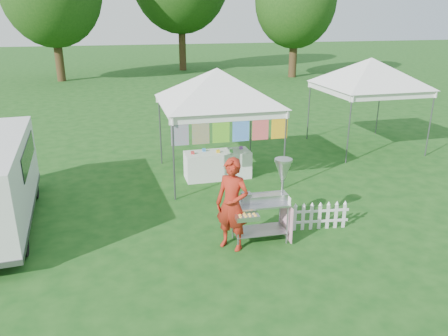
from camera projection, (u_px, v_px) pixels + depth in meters
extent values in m
plane|color=#144513|center=(256.00, 231.00, 9.22)|extent=(120.00, 120.00, 0.00)
cylinder|color=#59595E|center=(174.00, 159.00, 10.44)|extent=(0.04, 0.04, 2.10)
cylinder|color=#59595E|center=(285.00, 151.00, 11.10)|extent=(0.04, 0.04, 2.10)
cylinder|color=#59595E|center=(160.00, 130.00, 13.04)|extent=(0.04, 0.04, 2.10)
cylinder|color=#59595E|center=(251.00, 125.00, 13.70)|extent=(0.04, 0.04, 2.10)
cube|color=white|center=(231.00, 117.00, 10.46)|extent=(3.00, 0.03, 0.22)
cube|color=white|center=(206.00, 96.00, 13.05)|extent=(3.00, 0.03, 0.22)
pyramid|color=white|center=(217.00, 68.00, 11.42)|extent=(4.24, 4.24, 0.90)
cylinder|color=#59595E|center=(231.00, 114.00, 10.43)|extent=(3.00, 0.03, 0.03)
cube|color=#32BE9E|center=(180.00, 131.00, 10.25)|extent=(0.42, 0.01, 0.70)
cube|color=orange|center=(201.00, 130.00, 10.37)|extent=(0.42, 0.01, 0.70)
cube|color=#178B1B|center=(221.00, 129.00, 10.49)|extent=(0.42, 0.01, 0.70)
cube|color=#1823C2|center=(241.00, 127.00, 10.60)|extent=(0.42, 0.01, 0.70)
cube|color=#CB1976|center=(260.00, 126.00, 10.72)|extent=(0.42, 0.01, 0.70)
cube|color=orange|center=(280.00, 125.00, 10.84)|extent=(0.42, 0.01, 0.70)
cylinder|color=#59595E|center=(349.00, 130.00, 13.09)|extent=(0.04, 0.04, 2.10)
cylinder|color=#59595E|center=(430.00, 124.00, 13.76)|extent=(0.04, 0.04, 2.10)
cylinder|color=#59595E|center=(309.00, 110.00, 15.69)|extent=(0.04, 0.04, 2.10)
cylinder|color=#59595E|center=(379.00, 107.00, 16.35)|extent=(0.04, 0.04, 2.10)
cube|color=white|center=(394.00, 96.00, 13.11)|extent=(3.00, 0.03, 0.22)
cube|color=white|center=(347.00, 82.00, 15.70)|extent=(3.00, 0.03, 0.22)
pyramid|color=white|center=(372.00, 58.00, 14.07)|extent=(4.24, 4.24, 0.90)
cylinder|color=#59595E|center=(395.00, 93.00, 13.08)|extent=(3.00, 0.03, 0.03)
cylinder|color=#392614|center=(58.00, 51.00, 29.08)|extent=(0.56, 0.56, 3.96)
cylinder|color=#392614|center=(182.00, 39.00, 34.69)|extent=(0.56, 0.56, 4.84)
cylinder|color=#392614|center=(293.00, 52.00, 31.06)|extent=(0.56, 0.56, 3.52)
ellipsoid|color=#295016|center=(296.00, 0.00, 29.91)|extent=(5.60, 5.60, 6.44)
cylinder|color=gray|center=(238.00, 230.00, 8.40)|extent=(0.04, 0.04, 0.82)
cylinder|color=gray|center=(287.00, 225.00, 8.60)|extent=(0.04, 0.04, 0.82)
cylinder|color=gray|center=(233.00, 220.00, 8.81)|extent=(0.04, 0.04, 0.82)
cylinder|color=gray|center=(280.00, 215.00, 9.01)|extent=(0.04, 0.04, 0.82)
cube|color=gray|center=(260.00, 230.00, 8.77)|extent=(1.06, 0.56, 0.01)
cube|color=#B7B7BC|center=(260.00, 203.00, 8.57)|extent=(1.12, 0.58, 0.04)
cube|color=#B7B7BC|center=(268.00, 198.00, 8.62)|extent=(0.79, 0.25, 0.14)
cube|color=gray|center=(246.00, 198.00, 8.52)|extent=(0.19, 0.21, 0.20)
cylinder|color=gray|center=(283.00, 181.00, 8.57)|extent=(0.05, 0.05, 0.82)
cone|color=#B7B7BC|center=(283.00, 170.00, 8.49)|extent=(0.34, 0.34, 0.37)
cylinder|color=#B7B7BC|center=(284.00, 160.00, 8.42)|extent=(0.36, 0.36, 0.05)
cube|color=#B7B7BC|center=(247.00, 217.00, 8.20)|extent=(0.45, 0.29, 0.09)
cube|color=pink|center=(286.00, 219.00, 8.82)|extent=(0.04, 0.69, 0.74)
cube|color=white|center=(289.00, 201.00, 8.40)|extent=(0.02, 0.13, 0.16)
imported|color=maroon|center=(232.00, 204.00, 8.29)|extent=(0.79, 0.77, 1.83)
cube|color=black|center=(28.00, 154.00, 9.64)|extent=(0.19, 2.48, 0.50)
cylinder|color=black|center=(21.00, 241.00, 8.19)|extent=(0.24, 0.63, 0.62)
cylinder|color=black|center=(33.00, 186.00, 10.78)|extent=(0.24, 0.63, 0.62)
cube|color=silver|center=(295.00, 218.00, 9.16)|extent=(0.07, 0.03, 0.56)
cube|color=silver|center=(303.00, 218.00, 9.18)|extent=(0.07, 0.03, 0.56)
cube|color=silver|center=(311.00, 217.00, 9.21)|extent=(0.07, 0.03, 0.56)
cube|color=silver|center=(320.00, 217.00, 9.23)|extent=(0.07, 0.03, 0.56)
cube|color=silver|center=(328.00, 216.00, 9.25)|extent=(0.07, 0.03, 0.56)
cube|color=silver|center=(336.00, 216.00, 9.27)|extent=(0.07, 0.03, 0.56)
cube|color=silver|center=(344.00, 216.00, 9.29)|extent=(0.07, 0.03, 0.56)
cube|color=silver|center=(319.00, 221.00, 9.26)|extent=(1.25, 0.18, 0.05)
cube|color=silver|center=(320.00, 211.00, 9.18)|extent=(1.25, 0.18, 0.05)
cube|color=white|center=(218.00, 165.00, 12.12)|extent=(1.80, 0.70, 0.75)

